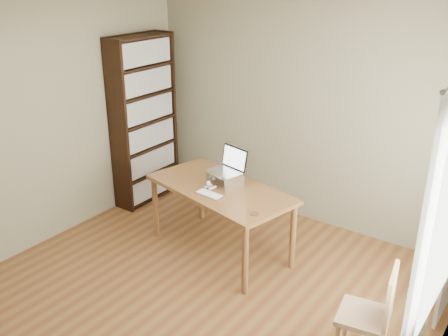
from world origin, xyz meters
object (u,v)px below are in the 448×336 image
(laptop, at_px, (228,165))
(keyboard, at_px, (210,194))
(bookshelf, at_px, (144,121))
(desk, at_px, (220,195))
(cat, at_px, (224,177))
(chair, at_px, (373,314))

(laptop, height_order, keyboard, laptop)
(keyboard, bearing_deg, laptop, 98.34)
(laptop, xyz_separation_m, keyboard, (0.03, -0.36, -0.18))
(bookshelf, height_order, desk, bookshelf)
(bookshelf, height_order, keyboard, bookshelf)
(desk, xyz_separation_m, cat, (-0.03, 0.11, 0.15))
(chair, bearing_deg, bookshelf, 151.25)
(desk, xyz_separation_m, keyboard, (0.03, -0.22, 0.10))
(bookshelf, relative_size, desk, 1.25)
(bookshelf, xyz_separation_m, chair, (3.42, -1.17, -0.60))
(laptop, height_order, cat, laptop)
(keyboard, bearing_deg, cat, 103.90)
(keyboard, relative_size, cat, 0.62)
(cat, bearing_deg, bookshelf, 175.84)
(laptop, distance_m, cat, 0.14)
(keyboard, bearing_deg, bookshelf, 158.31)
(laptop, bearing_deg, keyboard, -72.59)
(bookshelf, relative_size, cat, 4.39)
(bookshelf, relative_size, laptop, 5.46)
(cat, bearing_deg, laptop, 55.53)
(chair, bearing_deg, laptop, 147.36)
(chair, bearing_deg, cat, 148.45)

